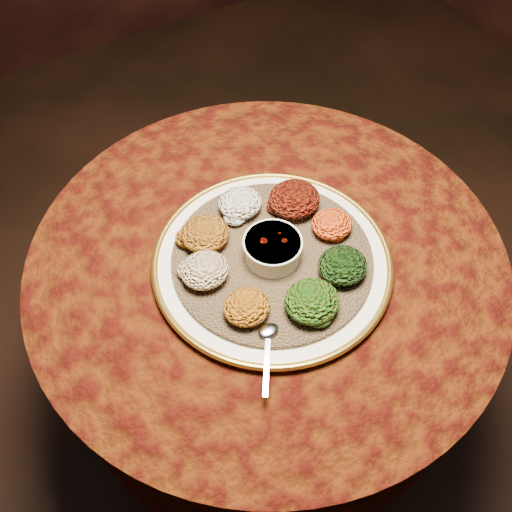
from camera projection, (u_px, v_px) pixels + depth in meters
table at (266, 303)px, 1.28m from camera, size 0.96×0.96×0.73m
platter at (272, 261)px, 1.11m from camera, size 0.51×0.51×0.02m
injera at (272, 258)px, 1.10m from camera, size 0.40×0.40×0.01m
stew_bowl at (273, 248)px, 1.08m from camera, size 0.11×0.11×0.05m
spoon at (268, 336)px, 0.99m from camera, size 0.09×0.12×0.01m
portion_ayib at (240, 203)px, 1.15m from camera, size 0.09×0.09×0.04m
portion_kitfo at (294, 199)px, 1.15m from camera, size 0.11×0.10×0.05m
portion_tikil at (332, 224)px, 1.12m from camera, size 0.08×0.08×0.04m
portion_gomen at (343, 265)px, 1.06m from camera, size 0.09×0.09×0.05m
portion_mixveg at (312, 301)px, 1.01m from camera, size 0.10×0.10×0.05m
portion_kik at (247, 307)px, 1.01m from camera, size 0.09×0.08×0.04m
portion_timatim at (205, 270)px, 1.05m from camera, size 0.09×0.09×0.04m
portion_shiro at (205, 234)px, 1.10m from camera, size 0.10×0.09×0.05m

